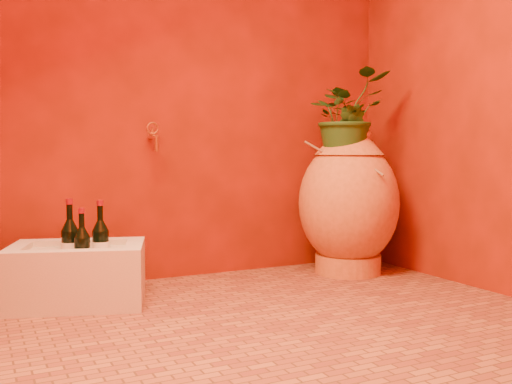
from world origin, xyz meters
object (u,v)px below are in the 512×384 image
wine_bottle_a (82,251)px  amphora (349,202)px  wine_bottle_c (70,245)px  wall_tap (153,135)px  wine_bottle_b (101,245)px  stone_basin (78,276)px

wine_bottle_a → amphora: bearing=3.6°
amphora → wine_bottle_a: size_ratio=2.76×
wine_bottle_c → wall_tap: size_ratio=2.13×
wine_bottle_b → wine_bottle_a: bearing=-138.5°
stone_basin → wine_bottle_b: bearing=2.4°
wine_bottle_a → wine_bottle_c: size_ratio=0.89×
amphora → wine_bottle_b: bearing=-179.7°
wine_bottle_b → wall_tap: bearing=38.0°
stone_basin → wine_bottle_b: size_ratio=2.13×
amphora → wine_bottle_c: size_ratio=2.47×
stone_basin → wall_tap: wall_tap is taller
wine_bottle_a → wall_tap: (0.45, 0.37, 0.55)m
wine_bottle_c → wall_tap: bearing=27.9°
wine_bottle_b → wine_bottle_c: wine_bottle_c is taller
wine_bottle_a → wine_bottle_b: (0.10, 0.09, 0.01)m
wall_tap → wine_bottle_a: bearing=-141.2°
wine_bottle_b → wine_bottle_c: bearing=174.4°
wine_bottle_b → wall_tap: size_ratio=2.06×
amphora → wine_bottle_a: 1.59m
amphora → stone_basin: bearing=-179.6°
wine_bottle_a → wine_bottle_c: bearing=110.0°
wine_bottle_a → wine_bottle_b: wine_bottle_b is taller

